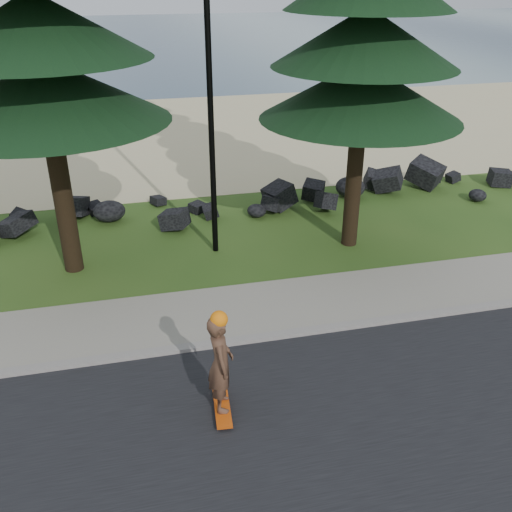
# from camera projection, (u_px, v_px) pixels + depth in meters

# --- Properties ---
(ground) EXTENTS (160.00, 160.00, 0.00)m
(ground) POSITION_uv_depth(u_px,v_px,m) (241.00, 317.00, 11.95)
(ground) COLOR #284A17
(ground) RESTS_ON ground
(road) EXTENTS (160.00, 7.00, 0.02)m
(road) POSITION_uv_depth(u_px,v_px,m) (307.00, 487.00, 8.05)
(road) COLOR black
(road) RESTS_ON ground
(kerb) EXTENTS (160.00, 0.20, 0.10)m
(kerb) POSITION_uv_depth(u_px,v_px,m) (251.00, 339.00, 11.14)
(kerb) COLOR gray
(kerb) RESTS_ON ground
(sidewalk) EXTENTS (160.00, 2.00, 0.08)m
(sidewalk) POSITION_uv_depth(u_px,v_px,m) (239.00, 310.00, 12.10)
(sidewalk) COLOR gray
(sidewalk) RESTS_ON ground
(beach_sand) EXTENTS (160.00, 15.00, 0.01)m
(beach_sand) POSITION_uv_depth(u_px,v_px,m) (172.00, 135.00, 24.49)
(beach_sand) COLOR #D1C08B
(beach_sand) RESTS_ON ground
(ocean) EXTENTS (160.00, 58.00, 0.01)m
(ocean) POSITION_uv_depth(u_px,v_px,m) (134.00, 38.00, 56.07)
(ocean) COLOR #314B5F
(ocean) RESTS_ON ground
(seawall_boulders) EXTENTS (60.00, 2.40, 1.10)m
(seawall_boulders) POSITION_uv_depth(u_px,v_px,m) (202.00, 215.00, 16.79)
(seawall_boulders) COLOR black
(seawall_boulders) RESTS_ON ground
(lamp_post) EXTENTS (0.25, 0.14, 8.14)m
(lamp_post) POSITION_uv_depth(u_px,v_px,m) (210.00, 86.00, 12.82)
(lamp_post) COLOR black
(lamp_post) RESTS_ON ground
(skateboarder) EXTENTS (0.46, 1.05, 1.92)m
(skateboarder) POSITION_uv_depth(u_px,v_px,m) (221.00, 364.00, 9.00)
(skateboarder) COLOR #CB480B
(skateboarder) RESTS_ON ground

